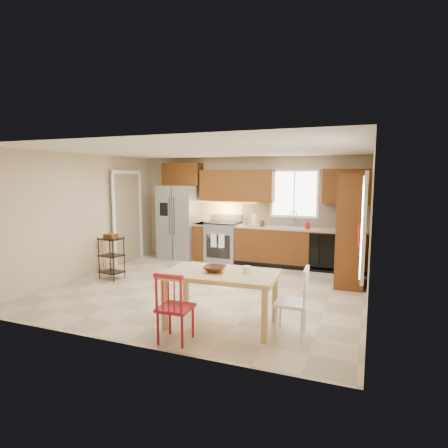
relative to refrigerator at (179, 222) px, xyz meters
name	(u,v)px	position (x,y,z in m)	size (l,w,h in m)	color
floor	(207,288)	(1.70, -2.12, -0.91)	(5.50, 5.50, 0.00)	tan
ceiling	(207,150)	(1.70, -2.12, 1.59)	(5.50, 5.00, 0.02)	silver
wall_back	(249,209)	(1.70, 0.38, 0.34)	(5.50, 0.02, 2.50)	#CCB793
wall_front	(121,244)	(1.70, -4.62, 0.34)	(5.50, 0.02, 2.50)	#CCB793
wall_left	(86,215)	(-1.05, -2.12, 0.34)	(0.02, 5.00, 2.50)	#CCB793
wall_right	(370,228)	(4.45, -2.12, 0.34)	(0.02, 5.00, 2.50)	#CCB793
refrigerator	(179,222)	(0.00, 0.00, 0.00)	(0.92, 0.75, 1.82)	gray
range_stove	(223,242)	(1.15, 0.06, -0.45)	(0.76, 0.63, 0.92)	gray
base_cabinet_narrow	(203,241)	(0.60, 0.08, -0.46)	(0.30, 0.60, 0.90)	#583010
base_cabinet_run	(299,248)	(2.99, 0.08, -0.46)	(2.92, 0.60, 0.90)	#583010
dishwasher	(323,252)	(3.55, -0.22, -0.46)	(0.60, 0.02, 0.78)	black
backsplash	(302,214)	(2.99, 0.36, 0.27)	(2.92, 0.03, 0.55)	beige
upper_over_fridge	(182,174)	(0.00, 0.20, 1.19)	(1.00, 0.35, 0.55)	#603310
upper_left_block	(237,186)	(1.45, 0.20, 0.92)	(1.80, 0.35, 0.75)	#603310
upper_right_block	(347,187)	(3.95, 0.20, 0.92)	(1.00, 0.35, 0.75)	#603310
window_back	(294,194)	(2.80, 0.35, 0.74)	(1.12, 0.04, 1.12)	white
sink	(291,229)	(2.80, 0.08, -0.05)	(0.62, 0.46, 0.16)	gray
undercab_glow	(225,202)	(1.15, 0.17, 0.52)	(1.60, 0.30, 0.01)	#FFBF66
soap_bottle	(308,225)	(3.18, -0.02, 0.09)	(0.09, 0.09, 0.19)	#AF0D0C
paper_towel	(254,220)	(1.95, 0.03, 0.13)	(0.12, 0.12, 0.28)	white
canister_steel	(246,222)	(1.75, 0.03, 0.08)	(0.11, 0.11, 0.18)	gray
canister_wood	(262,223)	(2.15, 0.00, 0.06)	(0.10, 0.10, 0.14)	#512A15
pantry	(352,230)	(4.13, -0.93, 0.14)	(0.50, 0.95, 2.10)	#583010
fire_extinguisher	(362,236)	(4.33, -1.98, 0.19)	(0.12, 0.12, 0.36)	#AF0D0C
window_right	(365,224)	(4.38, -3.27, 0.54)	(0.04, 1.02, 1.32)	white
doorway	(127,218)	(-0.97, -0.82, 0.14)	(0.04, 0.95, 2.10)	#8C7A59
dining_table	(221,300)	(2.59, -3.67, -0.54)	(1.52, 0.86, 0.74)	tan
chair_red	(175,306)	(2.24, -4.32, -0.46)	(0.42, 0.42, 0.89)	maroon
chair_white	(291,302)	(3.54, -3.62, -0.46)	(0.42, 0.42, 0.89)	white
table_bowl	(215,272)	(2.50, -3.67, -0.16)	(0.31, 0.31, 0.08)	#512A15
table_jar	(247,271)	(2.92, -3.57, -0.13)	(0.11, 0.11, 0.13)	white
bar_stool	(109,255)	(-0.80, -1.76, -0.55)	(0.35, 0.35, 0.72)	tan
utility_cart	(112,258)	(-0.33, -2.26, -0.48)	(0.43, 0.34, 0.86)	black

